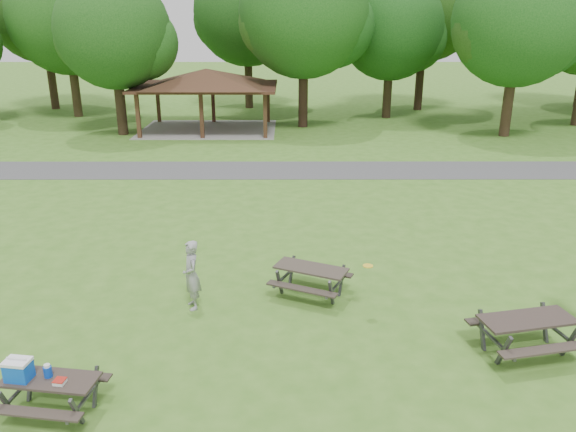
# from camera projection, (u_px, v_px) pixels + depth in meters

# --- Properties ---
(ground) EXTENTS (160.00, 160.00, 0.00)m
(ground) POSITION_uv_depth(u_px,v_px,m) (245.00, 327.00, 12.96)
(ground) COLOR #3E6E1F
(ground) RESTS_ON ground
(asphalt_path) EXTENTS (120.00, 3.20, 0.02)m
(asphalt_path) POSITION_uv_depth(u_px,v_px,m) (266.00, 170.00, 26.15)
(asphalt_path) COLOR #414143
(asphalt_path) RESTS_ON ground
(pavilion) EXTENTS (8.60, 7.01, 3.76)m
(pavilion) POSITION_uv_depth(u_px,v_px,m) (206.00, 80.00, 34.53)
(pavilion) COLOR #3C2415
(pavilion) RESTS_ON ground
(tree_row_c) EXTENTS (8.19, 7.80, 10.67)m
(tree_row_c) POSITION_uv_depth(u_px,v_px,m) (68.00, 20.00, 38.09)
(tree_row_c) COLOR #332416
(tree_row_c) RESTS_ON ground
(tree_row_d) EXTENTS (6.93, 6.60, 9.27)m
(tree_row_d) POSITION_uv_depth(u_px,v_px,m) (115.00, 35.00, 32.23)
(tree_row_d) COLOR black
(tree_row_d) RESTS_ON ground
(tree_row_e) EXTENTS (8.40, 8.00, 11.02)m
(tree_row_e) POSITION_uv_depth(u_px,v_px,m) (305.00, 16.00, 34.26)
(tree_row_e) COLOR black
(tree_row_e) RESTS_ON ground
(tree_row_f) EXTENTS (7.35, 7.00, 9.55)m
(tree_row_f) POSITION_uv_depth(u_px,v_px,m) (392.00, 31.00, 37.88)
(tree_row_f) COLOR black
(tree_row_f) RESTS_ON ground
(tree_row_g) EXTENTS (7.77, 7.40, 10.25)m
(tree_row_g) POSITION_uv_depth(u_px,v_px,m) (520.00, 25.00, 31.60)
(tree_row_g) COLOR #302015
(tree_row_g) RESTS_ON ground
(tree_deep_a) EXTENTS (8.40, 8.00, 11.38)m
(tree_deep_a) POSITION_uv_depth(u_px,v_px,m) (44.00, 11.00, 41.18)
(tree_deep_a) COLOR #311F16
(tree_deep_a) RESTS_ON ground
(tree_deep_b) EXTENTS (8.40, 8.00, 11.13)m
(tree_deep_b) POSITION_uv_depth(u_px,v_px,m) (249.00, 15.00, 41.75)
(tree_deep_b) COLOR black
(tree_deep_b) RESTS_ON ground
(tree_deep_c) EXTENTS (8.82, 8.40, 11.90)m
(tree_deep_c) POSITION_uv_depth(u_px,v_px,m) (427.00, 6.00, 40.64)
(tree_deep_c) COLOR black
(tree_deep_c) RESTS_ON ground
(picnic_table_near) EXTENTS (1.86, 1.58, 1.17)m
(picnic_table_near) POSITION_uv_depth(u_px,v_px,m) (40.00, 380.00, 9.96)
(picnic_table_near) COLOR #2D2521
(picnic_table_near) RESTS_ON ground
(picnic_table_middle) EXTENTS (2.27, 2.09, 0.79)m
(picnic_table_middle) POSITION_uv_depth(u_px,v_px,m) (311.00, 274.00, 14.28)
(picnic_table_middle) COLOR #322A24
(picnic_table_middle) RESTS_ON ground
(picnic_table_far) EXTENTS (2.26, 1.96, 0.86)m
(picnic_table_far) POSITION_uv_depth(u_px,v_px,m) (526.00, 327.00, 11.77)
(picnic_table_far) COLOR #2D2420
(picnic_table_far) RESTS_ON ground
(frisbee_in_flight) EXTENTS (0.29, 0.29, 0.02)m
(frisbee_in_flight) POSITION_uv_depth(u_px,v_px,m) (368.00, 266.00, 13.08)
(frisbee_in_flight) COLOR gold
(frisbee_in_flight) RESTS_ON ground
(frisbee_thrower) EXTENTS (0.61, 0.74, 1.75)m
(frisbee_thrower) POSITION_uv_depth(u_px,v_px,m) (192.00, 275.00, 13.55)
(frisbee_thrower) COLOR gray
(frisbee_thrower) RESTS_ON ground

